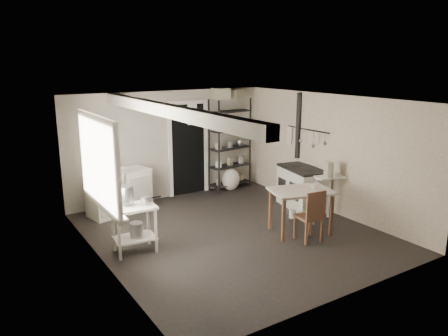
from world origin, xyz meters
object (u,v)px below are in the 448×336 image
base_cabinets (119,190)px  shelf_rack (230,149)px  prep_table (134,228)px  chair (309,213)px  stockpot (126,194)px  flour_sack (231,180)px  stove (301,186)px  work_table (300,212)px

base_cabinets → shelf_rack: (2.74, 0.24, 0.49)m
prep_table → chair: chair is taller
stockpot → flour_sack: (3.18, 1.92, -0.70)m
stove → work_table: stove is taller
shelf_rack → flour_sack: (-0.07, -0.14, -0.71)m
prep_table → base_cabinets: 1.93m
chair → flour_sack: bearing=87.0°
chair → work_table: bearing=76.5°
prep_table → shelf_rack: 3.85m
work_table → flour_sack: work_table is taller
shelf_rack → work_table: bearing=-107.1°
prep_table → stockpot: 0.55m
base_cabinets → stove: bearing=-39.0°
base_cabinets → chair: bearing=-65.7°
prep_table → work_table: bearing=-16.0°
prep_table → stove: bearing=3.5°
stockpot → base_cabinets: size_ratio=0.20×
work_table → chair: chair is taller
chair → base_cabinets: bearing=132.1°
base_cabinets → stove: (3.22, -1.67, -0.02)m
base_cabinets → stove: size_ratio=1.21×
stockpot → work_table: (2.79, -0.85, -0.56)m
stockpot → work_table: size_ratio=0.25×
base_cabinets → stove: 3.62m
shelf_rack → work_table: 2.99m
stove → flour_sack: size_ratio=2.02×
prep_table → flour_sack: prep_table is taller
stockpot → base_cabinets: (0.51, 1.81, -0.48)m
shelf_rack → stove: bearing=-84.1°
stockpot → stove: stockpot is taller
stove → chair: chair is taller
stockpot → shelf_rack: size_ratio=0.12×
stove → base_cabinets: bearing=163.1°
flour_sack → work_table: bearing=-97.9°
shelf_rack → chair: (-0.57, -3.24, -0.46)m
work_table → chair: bearing=-109.7°
flour_sack → base_cabinets: bearing=-177.8°
base_cabinets → prep_table: bearing=-114.2°
chair → prep_table: bearing=163.0°
prep_table → stockpot: bearing=139.3°
flour_sack → stockpot: bearing=-148.9°
chair → flour_sack: (0.50, 3.10, -0.24)m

